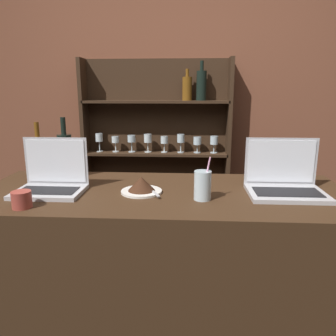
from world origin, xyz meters
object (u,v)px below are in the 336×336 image
laptop_near (52,180)px  laptop_far (284,182)px  wine_bottle_amber (39,156)px  cake_plate (141,186)px  water_glass (203,185)px  coffee_cup (22,200)px  wine_bottle_dark (65,155)px

laptop_near → laptop_far: bearing=2.4°
laptop_near → wine_bottle_amber: bearing=123.4°
cake_plate → laptop_near: bearing=-179.1°
laptop_far → water_glass: 0.38m
water_glass → coffee_cup: bearing=-168.5°
laptop_far → wine_bottle_amber: wine_bottle_amber is taller
cake_plate → wine_bottle_amber: 0.63m
wine_bottle_amber → laptop_near: bearing=-56.6°
wine_bottle_dark → laptop_far: bearing=-10.5°
water_glass → wine_bottle_dark: (-0.69, 0.31, 0.06)m
laptop_far → wine_bottle_dark: size_ratio=1.04×
wine_bottle_amber → wine_bottle_dark: 0.15m
coffee_cup → cake_plate: bearing=26.9°
cake_plate → wine_bottle_dark: (-0.43, 0.23, 0.09)m
wine_bottle_amber → wine_bottle_dark: bearing=-8.0°
laptop_far → coffee_cup: (-1.07, -0.26, -0.02)m
laptop_near → wine_bottle_dark: size_ratio=0.94×
laptop_near → coffee_cup: (-0.03, -0.21, -0.02)m
wine_bottle_amber → coffee_cup: bearing=-73.6°
laptop_near → laptop_far: laptop_near is taller
laptop_far → water_glass: size_ratio=1.80×
cake_plate → wine_bottle_amber: wine_bottle_amber is taller
cake_plate → coffee_cup: size_ratio=2.46×
wine_bottle_dark → coffee_cup: (-0.01, -0.45, -0.09)m
wine_bottle_dark → coffee_cup: wine_bottle_dark is taller
laptop_near → coffee_cup: size_ratio=3.92×
laptop_far → wine_bottle_dark: wine_bottle_dark is taller
laptop_far → wine_bottle_amber: 1.23m
wine_bottle_amber → coffee_cup: wine_bottle_amber is taller
water_glass → wine_bottle_dark: 0.76m
cake_plate → laptop_far: bearing=3.4°
coffee_cup → water_glass: bearing=11.5°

